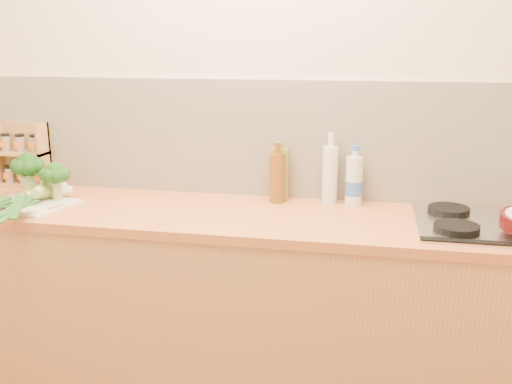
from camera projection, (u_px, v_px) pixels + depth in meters
room_shell at (253, 139)px, 2.64m from camera, size 3.50×3.50×3.50m
counter at (240, 308)px, 2.54m from camera, size 3.20×0.62×0.90m
gas_hob at (492, 224)px, 2.23m from camera, size 0.58×0.50×0.04m
chopping_board at (30, 204)px, 2.53m from camera, size 0.44×0.37×0.01m
broccoli_left at (28, 167)px, 2.61m from camera, size 0.15×0.15×0.20m
broccoli_right at (55, 174)px, 2.55m from camera, size 0.14×0.14×0.17m
leek_front at (17, 199)px, 2.51m from camera, size 0.43×0.52×0.04m
leek_mid at (21, 198)px, 2.45m from camera, size 0.24×0.61×0.04m
leek_back at (35, 193)px, 2.46m from camera, size 0.21×0.69×0.04m
spice_rack at (23, 158)px, 2.85m from camera, size 0.27×0.11×0.32m
oil_tin at (280, 174)px, 2.59m from camera, size 0.08×0.05×0.27m
glass_bottle at (330, 174)px, 2.54m from camera, size 0.07×0.07×0.32m
amber_bottle at (277, 177)px, 2.55m from camera, size 0.06×0.06×0.27m
water_bottle at (354, 182)px, 2.52m from camera, size 0.08×0.08×0.25m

